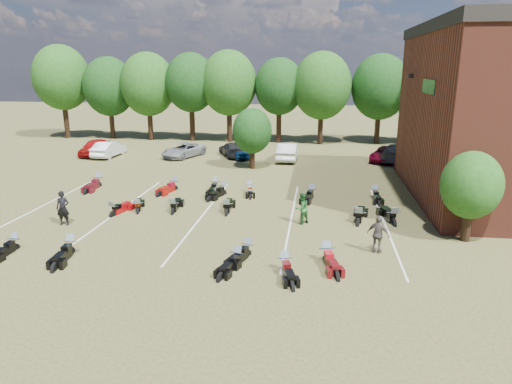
% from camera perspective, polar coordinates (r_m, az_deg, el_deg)
% --- Properties ---
extents(ground, '(160.00, 160.00, 0.00)m').
position_cam_1_polar(ground, '(22.59, -1.15, -5.63)').
color(ground, brown).
rests_on(ground, ground).
extents(car_0, '(2.04, 4.54, 1.52)m').
position_cam_1_polar(car_0, '(45.61, -19.49, 5.28)').
color(car_0, maroon).
rests_on(car_0, ground).
extents(car_1, '(1.72, 4.43, 1.44)m').
position_cam_1_polar(car_1, '(44.52, -17.92, 5.13)').
color(car_1, silver).
rests_on(car_1, ground).
extents(car_2, '(3.73, 5.11, 1.29)m').
position_cam_1_polar(car_2, '(42.73, -9.03, 5.18)').
color(car_2, gray).
rests_on(car_2, ground).
extents(car_3, '(3.59, 4.91, 1.32)m').
position_cam_1_polar(car_3, '(42.68, -2.94, 5.36)').
color(car_3, black).
rests_on(car_3, ground).
extents(car_4, '(2.26, 4.30, 1.39)m').
position_cam_1_polar(car_4, '(41.94, -1.48, 5.25)').
color(car_4, navy).
rests_on(car_4, ground).
extents(car_5, '(1.76, 4.84, 1.58)m').
position_cam_1_polar(car_5, '(40.85, 3.99, 5.08)').
color(car_5, '#B5B4B0').
rests_on(car_5, ground).
extents(car_6, '(3.51, 5.05, 1.28)m').
position_cam_1_polar(car_6, '(41.89, 15.89, 4.57)').
color(car_6, '#590518').
rests_on(car_6, ground).
extents(car_7, '(3.88, 5.76, 1.55)m').
position_cam_1_polar(car_7, '(42.07, 17.24, 4.70)').
color(car_7, '#3C3C42').
rests_on(car_7, ground).
extents(person_black, '(0.74, 0.55, 1.85)m').
position_cam_1_polar(person_black, '(26.01, -23.00, -1.88)').
color(person_black, black).
rests_on(person_black, ground).
extents(person_green, '(1.05, 1.04, 1.71)m').
position_cam_1_polar(person_green, '(24.30, 5.74, -2.04)').
color(person_green, '#235E27').
rests_on(person_green, ground).
extents(person_grey, '(1.12, 0.85, 1.77)m').
position_cam_1_polar(person_grey, '(21.11, 15.03, -5.16)').
color(person_grey, '#534C47').
rests_on(person_grey, ground).
extents(motorcycle_1, '(0.68, 2.04, 1.13)m').
position_cam_1_polar(motorcycle_1, '(23.77, -27.89, -6.42)').
color(motorcycle_1, black).
rests_on(motorcycle_1, ground).
extents(motorcycle_2, '(1.01, 2.36, 1.28)m').
position_cam_1_polar(motorcycle_2, '(22.18, -22.12, -7.24)').
color(motorcycle_2, black).
rests_on(motorcycle_2, ground).
extents(motorcycle_3, '(1.19, 2.18, 1.16)m').
position_cam_1_polar(motorcycle_3, '(19.54, -2.41, -9.14)').
color(motorcycle_3, black).
rests_on(motorcycle_3, ground).
extents(motorcycle_4, '(1.30, 2.24, 1.19)m').
position_cam_1_polar(motorcycle_4, '(20.37, -1.12, -8.06)').
color(motorcycle_4, black).
rests_on(motorcycle_4, ground).
extents(motorcycle_5, '(1.20, 2.23, 1.19)m').
position_cam_1_polar(motorcycle_5, '(19.02, 3.61, -9.87)').
color(motorcycle_5, black).
rests_on(motorcycle_5, ground).
extents(motorcycle_6, '(1.23, 2.38, 1.27)m').
position_cam_1_polar(motorcycle_6, '(20.08, 8.79, -8.62)').
color(motorcycle_6, '#4F0B0D').
rests_on(motorcycle_6, ground).
extents(motorcycle_7, '(1.16, 2.28, 1.22)m').
position_cam_1_polar(motorcycle_7, '(26.86, -17.39, -2.89)').
color(motorcycle_7, maroon).
rests_on(motorcycle_7, ground).
extents(motorcycle_8, '(1.33, 2.26, 1.20)m').
position_cam_1_polar(motorcycle_8, '(27.05, -14.54, -2.54)').
color(motorcycle_8, black).
rests_on(motorcycle_8, ground).
extents(motorcycle_9, '(0.94, 2.35, 1.28)m').
position_cam_1_polar(motorcycle_9, '(26.51, -10.32, -2.66)').
color(motorcycle_9, black).
rests_on(motorcycle_9, ground).
extents(motorcycle_10, '(0.95, 2.44, 1.33)m').
position_cam_1_polar(motorcycle_10, '(25.93, -3.68, -2.84)').
color(motorcycle_10, black).
rests_on(motorcycle_10, ground).
extents(motorcycle_12, '(1.24, 2.63, 1.41)m').
position_cam_1_polar(motorcycle_12, '(24.87, 12.62, -4.01)').
color(motorcycle_12, black).
rests_on(motorcycle_12, ground).
extents(motorcycle_13, '(1.26, 2.63, 1.41)m').
position_cam_1_polar(motorcycle_13, '(25.32, 16.76, -3.95)').
color(motorcycle_13, black).
rests_on(motorcycle_13, ground).
extents(motorcycle_14, '(0.83, 2.49, 1.38)m').
position_cam_1_polar(motorcycle_14, '(33.62, -19.07, 0.60)').
color(motorcycle_14, '#470A13').
rests_on(motorcycle_14, ground).
extents(motorcycle_15, '(1.39, 2.43, 1.29)m').
position_cam_1_polar(motorcycle_15, '(31.43, -10.15, 0.23)').
color(motorcycle_15, maroon).
rests_on(motorcycle_15, ground).
extents(motorcycle_16, '(0.88, 2.41, 1.33)m').
position_cam_1_polar(motorcycle_16, '(30.89, -5.08, 0.14)').
color(motorcycle_16, black).
rests_on(motorcycle_16, ground).
extents(motorcycle_17, '(0.98, 2.11, 1.13)m').
position_cam_1_polar(motorcycle_17, '(30.32, -0.77, -0.09)').
color(motorcycle_17, black).
rests_on(motorcycle_17, ground).
extents(motorcycle_18, '(1.43, 2.37, 1.26)m').
position_cam_1_polar(motorcycle_18, '(29.89, -4.12, -0.36)').
color(motorcycle_18, black).
rests_on(motorcycle_18, ground).
extents(motorcycle_19, '(1.24, 2.33, 1.24)m').
position_cam_1_polar(motorcycle_19, '(29.27, 6.93, -0.78)').
color(motorcycle_19, black).
rests_on(motorcycle_19, ground).
extents(motorcycle_20, '(0.80, 2.19, 1.21)m').
position_cam_1_polar(motorcycle_20, '(30.00, 14.59, -0.77)').
color(motorcycle_20, black).
rests_on(motorcycle_20, ground).
extents(tree_line, '(56.00, 6.00, 9.79)m').
position_cam_1_polar(tree_line, '(50.03, 2.97, 13.36)').
color(tree_line, black).
rests_on(tree_line, ground).
extents(young_tree_near_building, '(2.80, 2.80, 4.16)m').
position_cam_1_polar(young_tree_near_building, '(23.58, 25.32, 0.77)').
color(young_tree_near_building, black).
rests_on(young_tree_near_building, ground).
extents(young_tree_midfield, '(3.20, 3.20, 4.70)m').
position_cam_1_polar(young_tree_midfield, '(37.05, -0.49, 7.65)').
color(young_tree_midfield, black).
rests_on(young_tree_midfield, ground).
extents(parking_lines, '(20.10, 14.00, 0.01)m').
position_cam_1_polar(parking_lines, '(25.94, -6.68, -2.89)').
color(parking_lines, silver).
rests_on(parking_lines, ground).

